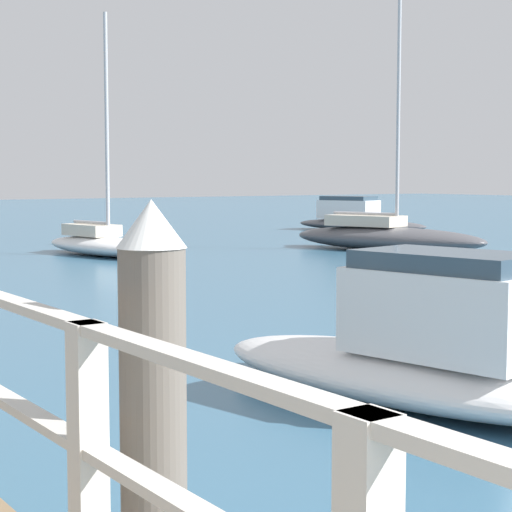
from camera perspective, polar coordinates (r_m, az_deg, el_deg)
name	(u,v)px	position (r m, az deg, el deg)	size (l,w,h in m)	color
dock_piling_near	(153,429)	(3.82, -6.57, -10.95)	(0.29, 0.29, 1.94)	#6B6056
boat_1	(357,219)	(34.13, 6.45, 2.35)	(3.35, 5.73, 1.31)	#4C4C51
boat_2	(102,242)	(23.51, -9.80, 0.86)	(2.14, 4.72, 6.18)	white
boat_3	(419,353)	(8.17, 10.36, -6.11)	(2.26, 4.44, 1.39)	white
boat_5	(385,236)	(24.98, 8.27, 1.29)	(3.45, 6.14, 7.82)	#4C4C51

